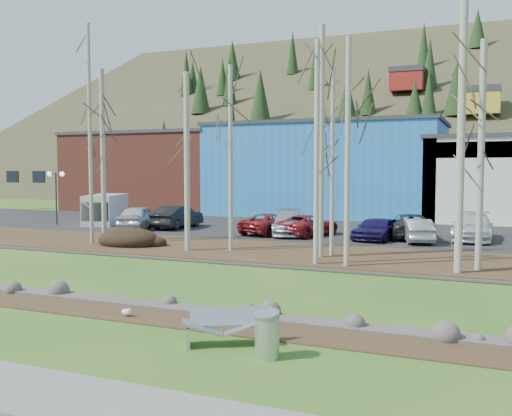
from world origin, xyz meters
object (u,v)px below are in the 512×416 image
at_px(litter_bin, 267,337).
at_px(seagull, 127,312).
at_px(car_0, 139,217).
at_px(van_grey, 105,209).
at_px(car_6, 410,226).
at_px(car_7, 473,227).
at_px(car_1, 177,217).
at_px(car_4, 382,229).
at_px(bench_damaged, 226,326).
at_px(street_lamp, 56,183).
at_px(car_8, 373,229).
at_px(car_9, 308,225).
at_px(car_5, 416,230).
at_px(car_3, 289,223).
at_px(car_2, 271,224).

xyz_separation_m(litter_bin, seagull, (-4.98, 1.69, -0.33)).
xyz_separation_m(car_0, van_grey, (-4.10, 1.62, 0.28)).
relative_size(car_6, car_7, 0.98).
bearing_deg(car_1, seagull, 116.37).
height_order(car_4, car_6, car_6).
relative_size(seagull, car_7, 0.07).
height_order(bench_damaged, van_grey, van_grey).
distance_m(bench_damaged, street_lamp, 31.29).
bearing_deg(bench_damaged, car_8, 62.69).
bearing_deg(car_0, van_grey, -36.83).
bearing_deg(van_grey, car_0, -41.88).
xyz_separation_m(seagull, car_4, (3.70, 19.34, 0.63)).
bearing_deg(car_7, car_9, -169.46).
height_order(litter_bin, car_5, car_5).
distance_m(car_3, van_grey, 14.75).
bearing_deg(seagull, car_0, 143.19).
distance_m(car_2, car_7, 11.85).
xyz_separation_m(car_6, car_8, (-1.83, -1.74, -0.07)).
height_order(car_5, car_7, car_7).
xyz_separation_m(street_lamp, car_6, (24.89, 1.83, -2.33)).
height_order(car_1, car_7, car_1).
distance_m(car_0, car_5, 18.36).
xyz_separation_m(litter_bin, car_9, (-5.81, 21.45, 0.30)).
xyz_separation_m(car_7, van_grey, (-25.32, -0.50, 0.32)).
xyz_separation_m(car_0, car_1, (2.24, 1.30, -0.02)).
xyz_separation_m(car_1, car_4, (14.17, -1.22, -0.13)).
bearing_deg(car_9, seagull, 108.58).
xyz_separation_m(car_0, car_3, (10.61, 0.57, -0.04)).
bearing_deg(car_9, car_6, -151.19).
height_order(car_1, car_2, car_1).
xyz_separation_m(car_4, car_6, (1.34, 1.74, 0.07)).
xyz_separation_m(seagull, car_8, (3.22, 19.34, 0.63)).
bearing_deg(seagull, van_grey, 148.60).
xyz_separation_m(car_4, car_7, (4.81, 2.05, 0.12)).
height_order(litter_bin, car_8, car_8).
distance_m(litter_bin, car_5, 20.94).
bearing_deg(car_3, car_6, -10.83).
bearing_deg(car_4, van_grey, -173.52).
bearing_deg(seagull, car_2, 119.04).
height_order(bench_damaged, car_0, car_0).
height_order(car_0, van_grey, van_grey).
distance_m(street_lamp, car_1, 9.74).
bearing_deg(van_grey, bench_damaged, -67.38).
xyz_separation_m(seagull, street_lamp, (-19.84, 19.25, 3.03)).
distance_m(seagull, car_2, 20.03).
xyz_separation_m(bench_damaged, car_4, (-0.00, 20.51, 0.33)).
bearing_deg(seagull, car_3, 115.82).
xyz_separation_m(car_6, car_9, (-5.87, -1.32, -0.07)).
bearing_deg(car_4, car_2, -172.70).
bearing_deg(car_2, car_7, -155.94).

